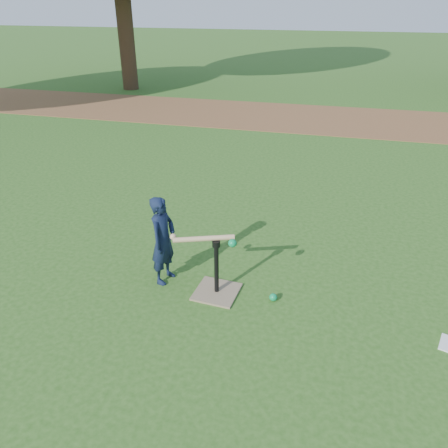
# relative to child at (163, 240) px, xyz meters

# --- Properties ---
(ground) EXTENTS (80.00, 80.00, 0.00)m
(ground) POSITION_rel_child_xyz_m (0.85, 0.01, -0.48)
(ground) COLOR #285116
(ground) RESTS_ON ground
(dirt_strip) EXTENTS (24.00, 3.00, 0.01)m
(dirt_strip) POSITION_rel_child_xyz_m (0.85, 7.51, -0.48)
(dirt_strip) COLOR brown
(dirt_strip) RESTS_ON ground
(child) EXTENTS (0.29, 0.39, 0.97)m
(child) POSITION_rel_child_xyz_m (0.00, 0.00, 0.00)
(child) COLOR black
(child) RESTS_ON ground
(wiffle_ball_ground) EXTENTS (0.08, 0.08, 0.08)m
(wiffle_ball_ground) POSITION_rel_child_xyz_m (1.18, -0.08, -0.44)
(wiffle_ball_ground) COLOR #0C894A
(wiffle_ball_ground) RESTS_ON ground
(batting_tee) EXTENTS (0.46, 0.46, 0.61)m
(batting_tee) POSITION_rel_child_xyz_m (0.60, -0.10, -0.37)
(batting_tee) COLOR #877155
(batting_tee) RESTS_ON ground
(swing_action) EXTENTS (0.68, 0.26, 0.11)m
(swing_action) POSITION_rel_child_xyz_m (0.51, -0.14, 0.16)
(swing_action) COLOR tan
(swing_action) RESTS_ON ground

